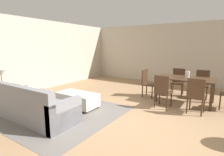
{
  "coord_description": "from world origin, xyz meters",
  "views": [
    {
      "loc": [
        1.6,
        -3.26,
        1.7
      ],
      "look_at": [
        -1.25,
        1.15,
        0.74
      ],
      "focal_mm": 28.21,
      "sensor_mm": 36.0,
      "label": 1
    }
  ],
  "objects_px": {
    "table_lamp": "(1,74)",
    "dining_chair_head_west": "(147,82)",
    "side_table": "(3,93)",
    "dining_chair_near_right": "(196,94)",
    "dining_chair_far_right": "(202,82)",
    "couch": "(34,107)",
    "dining_chair_near_left": "(162,90)",
    "vase_centerpiece": "(188,75)",
    "dining_chair_far_left": "(178,80)",
    "ottoman_table": "(77,99)",
    "dining_table": "(185,81)"
  },
  "relations": [
    {
      "from": "dining_table",
      "to": "vase_centerpiece",
      "type": "height_order",
      "value": "vase_centerpiece"
    },
    {
      "from": "dining_chair_near_right",
      "to": "dining_chair_head_west",
      "type": "height_order",
      "value": "same"
    },
    {
      "from": "dining_chair_near_left",
      "to": "vase_centerpiece",
      "type": "height_order",
      "value": "vase_centerpiece"
    },
    {
      "from": "dining_chair_far_left",
      "to": "dining_chair_head_west",
      "type": "distance_m",
      "value": 1.17
    },
    {
      "from": "dining_table",
      "to": "dining_chair_near_left",
      "type": "xyz_separation_m",
      "value": [
        -0.41,
        -0.86,
        -0.15
      ]
    },
    {
      "from": "dining_chair_head_west",
      "to": "ottoman_table",
      "type": "bearing_deg",
      "value": -120.78
    },
    {
      "from": "ottoman_table",
      "to": "dining_chair_near_left",
      "type": "height_order",
      "value": "dining_chair_near_left"
    },
    {
      "from": "side_table",
      "to": "dining_chair_near_right",
      "type": "bearing_deg",
      "value": 28.23
    },
    {
      "from": "couch",
      "to": "dining_chair_head_west",
      "type": "bearing_deg",
      "value": 65.14
    },
    {
      "from": "ottoman_table",
      "to": "dining_chair_near_left",
      "type": "relative_size",
      "value": 1.27
    },
    {
      "from": "table_lamp",
      "to": "dining_chair_head_west",
      "type": "relative_size",
      "value": 0.57
    },
    {
      "from": "table_lamp",
      "to": "dining_chair_far_right",
      "type": "distance_m",
      "value": 6.04
    },
    {
      "from": "couch",
      "to": "dining_chair_far_right",
      "type": "xyz_separation_m",
      "value": [
        3.07,
        4.07,
        0.22
      ]
    },
    {
      "from": "dining_chair_near_left",
      "to": "table_lamp",
      "type": "bearing_deg",
      "value": -146.7
    },
    {
      "from": "dining_chair_far_right",
      "to": "table_lamp",
      "type": "bearing_deg",
      "value": -137.47
    },
    {
      "from": "dining_table",
      "to": "dining_chair_near_left",
      "type": "bearing_deg",
      "value": -115.5
    },
    {
      "from": "ottoman_table",
      "to": "vase_centerpiece",
      "type": "xyz_separation_m",
      "value": [
        2.47,
        2.11,
        0.63
      ]
    },
    {
      "from": "dining_chair_near_right",
      "to": "dining_chair_far_right",
      "type": "relative_size",
      "value": 1.0
    },
    {
      "from": "vase_centerpiece",
      "to": "ottoman_table",
      "type": "bearing_deg",
      "value": -139.55
    },
    {
      "from": "table_lamp",
      "to": "dining_chair_far_left",
      "type": "height_order",
      "value": "table_lamp"
    },
    {
      "from": "dining_chair_far_right",
      "to": "vase_centerpiece",
      "type": "bearing_deg",
      "value": -112.46
    },
    {
      "from": "side_table",
      "to": "dining_chair_near_right",
      "type": "distance_m",
      "value": 5.09
    },
    {
      "from": "dining_chair_head_west",
      "to": "vase_centerpiece",
      "type": "distance_m",
      "value": 1.29
    },
    {
      "from": "side_table",
      "to": "dining_chair_far_right",
      "type": "relative_size",
      "value": 0.6
    },
    {
      "from": "table_lamp",
      "to": "dining_chair_head_west",
      "type": "distance_m",
      "value": 4.34
    },
    {
      "from": "side_table",
      "to": "dining_chair_head_west",
      "type": "distance_m",
      "value": 4.32
    },
    {
      "from": "dining_table",
      "to": "dining_chair_head_west",
      "type": "distance_m",
      "value": 1.2
    },
    {
      "from": "dining_chair_near_right",
      "to": "table_lamp",
      "type": "bearing_deg",
      "value": -151.77
    },
    {
      "from": "table_lamp",
      "to": "dining_chair_near_left",
      "type": "bearing_deg",
      "value": 33.3
    },
    {
      "from": "couch",
      "to": "dining_chair_near_left",
      "type": "height_order",
      "value": "dining_chair_near_left"
    },
    {
      "from": "ottoman_table",
      "to": "vase_centerpiece",
      "type": "height_order",
      "value": "vase_centerpiece"
    },
    {
      "from": "dining_chair_far_right",
      "to": "dining_chair_head_west",
      "type": "xyz_separation_m",
      "value": [
        -1.57,
        -0.84,
        0.0
      ]
    },
    {
      "from": "dining_chair_near_right",
      "to": "dining_chair_far_left",
      "type": "xyz_separation_m",
      "value": [
        -0.8,
        1.67,
        0.0
      ]
    },
    {
      "from": "side_table",
      "to": "dining_chair_far_left",
      "type": "bearing_deg",
      "value": 47.96
    },
    {
      "from": "dining_table",
      "to": "dining_chair_head_west",
      "type": "bearing_deg",
      "value": -179.06
    },
    {
      "from": "dining_chair_far_right",
      "to": "couch",
      "type": "bearing_deg",
      "value": -127.03
    },
    {
      "from": "dining_table",
      "to": "dining_chair_near_left",
      "type": "height_order",
      "value": "dining_chair_near_left"
    },
    {
      "from": "dining_chair_far_right",
      "to": "vase_centerpiece",
      "type": "height_order",
      "value": "vase_centerpiece"
    },
    {
      "from": "side_table",
      "to": "vase_centerpiece",
      "type": "relative_size",
      "value": 2.76
    },
    {
      "from": "dining_chair_head_west",
      "to": "dining_chair_far_right",
      "type": "bearing_deg",
      "value": 28.04
    },
    {
      "from": "dining_chair_near_left",
      "to": "dining_chair_head_west",
      "type": "xyz_separation_m",
      "value": [
        -0.78,
        0.84,
        0.0
      ]
    },
    {
      "from": "table_lamp",
      "to": "dining_chair_head_west",
      "type": "height_order",
      "value": "table_lamp"
    },
    {
      "from": "dining_chair_near_right",
      "to": "vase_centerpiece",
      "type": "xyz_separation_m",
      "value": [
        -0.37,
        0.87,
        0.34
      ]
    },
    {
      "from": "side_table",
      "to": "vase_centerpiece",
      "type": "xyz_separation_m",
      "value": [
        4.11,
        3.28,
        0.42
      ]
    },
    {
      "from": "side_table",
      "to": "dining_chair_far_right",
      "type": "height_order",
      "value": "dining_chair_far_right"
    },
    {
      "from": "dining_chair_near_right",
      "to": "vase_centerpiece",
      "type": "distance_m",
      "value": 1.01
    },
    {
      "from": "couch",
      "to": "dining_chair_far_right",
      "type": "height_order",
      "value": "dining_chair_far_right"
    },
    {
      "from": "dining_chair_near_left",
      "to": "dining_chair_far_left",
      "type": "bearing_deg",
      "value": 88.82
    },
    {
      "from": "dining_chair_far_right",
      "to": "vase_centerpiece",
      "type": "xyz_separation_m",
      "value": [
        -0.33,
        -0.79,
        0.34
      ]
    },
    {
      "from": "ottoman_table",
      "to": "dining_table",
      "type": "relative_size",
      "value": 0.73
    }
  ]
}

